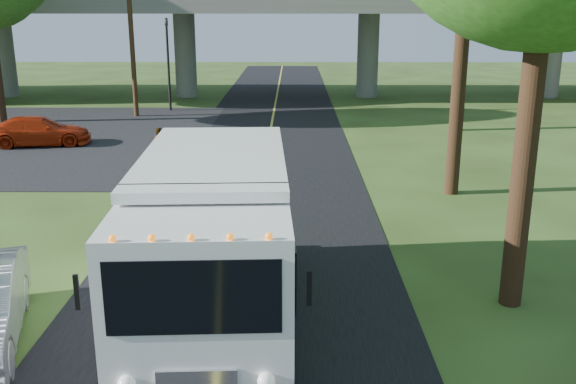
{
  "coord_description": "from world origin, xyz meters",
  "views": [
    {
      "loc": [
        1.09,
        -10.91,
        5.79
      ],
      "look_at": [
        0.98,
        3.56,
        1.6
      ],
      "focal_mm": 40.0,
      "sensor_mm": 36.0,
      "label": 1
    }
  ],
  "objects_px": {
    "traffic_signal": "(168,54)",
    "pedestrian": "(160,148)",
    "red_sedan": "(39,131)",
    "utility_pole": "(131,30)",
    "step_van": "(213,236)"
  },
  "relations": [
    {
      "from": "traffic_signal",
      "to": "pedestrian",
      "type": "height_order",
      "value": "traffic_signal"
    },
    {
      "from": "traffic_signal",
      "to": "red_sedan",
      "type": "height_order",
      "value": "traffic_signal"
    },
    {
      "from": "red_sedan",
      "to": "pedestrian",
      "type": "height_order",
      "value": "pedestrian"
    },
    {
      "from": "pedestrian",
      "to": "utility_pole",
      "type": "bearing_deg",
      "value": -60.98
    },
    {
      "from": "utility_pole",
      "to": "red_sedan",
      "type": "bearing_deg",
      "value": -107.27
    },
    {
      "from": "traffic_signal",
      "to": "utility_pole",
      "type": "bearing_deg",
      "value": -126.87
    },
    {
      "from": "traffic_signal",
      "to": "pedestrian",
      "type": "relative_size",
      "value": 3.35
    },
    {
      "from": "utility_pole",
      "to": "step_van",
      "type": "bearing_deg",
      "value": -73.31
    },
    {
      "from": "red_sedan",
      "to": "pedestrian",
      "type": "relative_size",
      "value": 2.77
    },
    {
      "from": "step_van",
      "to": "pedestrian",
      "type": "height_order",
      "value": "step_van"
    },
    {
      "from": "utility_pole",
      "to": "pedestrian",
      "type": "height_order",
      "value": "utility_pole"
    },
    {
      "from": "step_van",
      "to": "utility_pole",
      "type": "bearing_deg",
      "value": 103.88
    },
    {
      "from": "traffic_signal",
      "to": "utility_pole",
      "type": "distance_m",
      "value": 2.86
    },
    {
      "from": "pedestrian",
      "to": "step_van",
      "type": "bearing_deg",
      "value": 117.72
    },
    {
      "from": "utility_pole",
      "to": "traffic_signal",
      "type": "bearing_deg",
      "value": 53.13
    }
  ]
}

